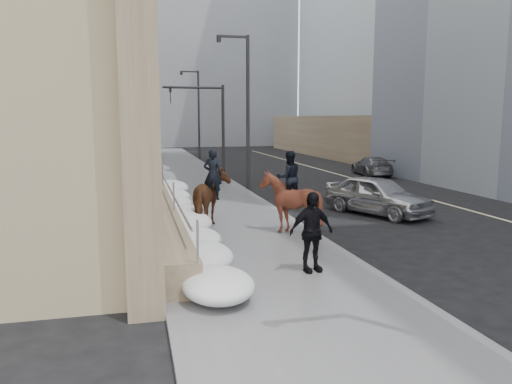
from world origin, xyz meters
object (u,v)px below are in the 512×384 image
(pedestrian, at_px, (311,232))
(mounted_horse_left, at_px, (211,197))
(car_silver, at_px, (377,195))
(car_grey, at_px, (372,166))
(mounted_horse_right, at_px, (290,199))

(pedestrian, bearing_deg, mounted_horse_left, 97.17)
(mounted_horse_left, height_order, car_silver, mounted_horse_left)
(car_silver, height_order, car_grey, car_silver)
(mounted_horse_left, bearing_deg, car_grey, -114.31)
(mounted_horse_right, bearing_deg, car_silver, -150.94)
(car_silver, bearing_deg, mounted_horse_right, -172.88)
(pedestrian, relative_size, car_grey, 0.45)
(mounted_horse_right, xyz_separation_m, car_grey, (10.56, 15.19, -0.59))
(mounted_horse_right, bearing_deg, car_grey, -127.27)
(mounted_horse_right, distance_m, car_grey, 18.50)
(pedestrian, height_order, car_grey, pedestrian)
(car_silver, distance_m, car_grey, 13.80)
(pedestrian, distance_m, car_silver, 8.58)
(pedestrian, xyz_separation_m, car_silver, (5.25, 6.78, -0.32))
(car_grey, bearing_deg, pedestrian, 67.30)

